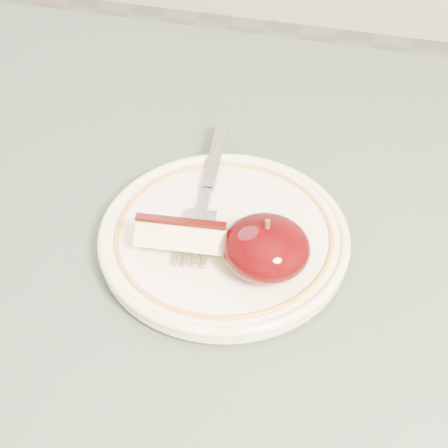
% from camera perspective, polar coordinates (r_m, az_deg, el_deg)
% --- Properties ---
extents(table, '(0.90, 0.90, 0.75)m').
position_cam_1_polar(table, '(0.59, -6.77, -11.09)').
color(table, brown).
rests_on(table, ground).
extents(plate, '(0.22, 0.22, 0.02)m').
position_cam_1_polar(plate, '(0.54, -0.00, -1.07)').
color(plate, '#EDE1C7').
rests_on(plate, table).
extents(apple_half, '(0.07, 0.07, 0.05)m').
position_cam_1_polar(apple_half, '(0.49, 3.84, -2.18)').
color(apple_half, black).
rests_on(apple_half, plate).
extents(apple_wedge, '(0.08, 0.04, 0.04)m').
position_cam_1_polar(apple_wedge, '(0.51, -3.89, -1.14)').
color(apple_wedge, '#FFF3BB').
rests_on(apple_wedge, plate).
extents(fork, '(0.04, 0.20, 0.00)m').
position_cam_1_polar(fork, '(0.57, -1.55, 3.11)').
color(fork, gray).
rests_on(fork, plate).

